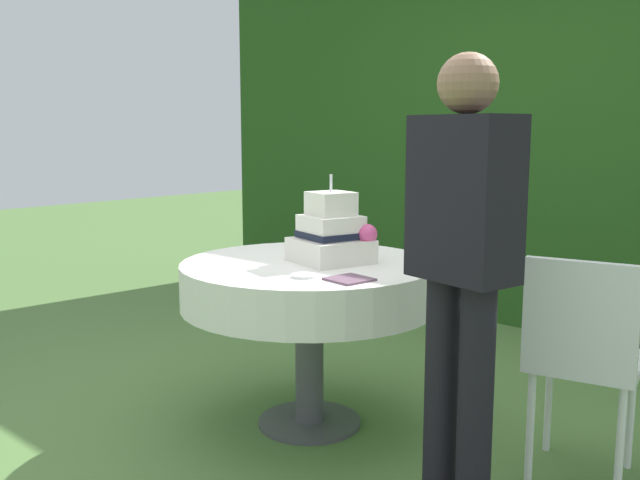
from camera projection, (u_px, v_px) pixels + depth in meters
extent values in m
plane|color=#547A3D|center=(310.00, 423.00, 3.26)|extent=(20.00, 20.00, 0.00)
cube|color=#234C19|center=(544.00, 112.00, 4.78)|extent=(5.68, 0.44, 2.94)
cylinder|color=#4C4C51|center=(310.00, 421.00, 3.26)|extent=(0.47, 0.47, 0.02)
cylinder|color=#4C4C51|center=(309.00, 347.00, 3.21)|extent=(0.13, 0.13, 0.73)
cylinder|color=brown|center=(309.00, 266.00, 3.15)|extent=(1.12, 1.12, 0.03)
cylinder|color=white|center=(309.00, 284.00, 3.16)|extent=(1.15, 1.15, 0.20)
cube|color=white|center=(331.00, 250.00, 3.14)|extent=(0.38, 0.38, 0.11)
cube|color=white|center=(331.00, 227.00, 3.13)|extent=(0.29, 0.29, 0.11)
cube|color=black|center=(331.00, 235.00, 3.13)|extent=(0.30, 0.30, 0.03)
cube|color=white|center=(331.00, 204.00, 3.11)|extent=(0.22, 0.22, 0.11)
sphere|color=#E04C8C|center=(367.00, 234.00, 3.09)|extent=(0.09, 0.09, 0.09)
cylinder|color=silver|center=(331.00, 183.00, 3.10)|extent=(0.01, 0.01, 0.08)
cylinder|color=white|center=(305.00, 246.00, 3.54)|extent=(0.13, 0.13, 0.01)
cylinder|color=white|center=(304.00, 276.00, 2.82)|extent=(0.10, 0.10, 0.01)
cube|color=#6B4C60|center=(349.00, 279.00, 2.76)|extent=(0.18, 0.18, 0.01)
cylinder|color=white|center=(631.00, 415.00, 2.80)|extent=(0.03, 0.03, 0.45)
cylinder|color=white|center=(549.00, 399.00, 2.96)|extent=(0.03, 0.03, 0.45)
cylinder|color=white|center=(620.00, 445.00, 2.53)|extent=(0.03, 0.03, 0.45)
cylinder|color=white|center=(530.00, 427.00, 2.69)|extent=(0.03, 0.03, 0.45)
cube|color=white|center=(585.00, 361.00, 2.71)|extent=(0.47, 0.47, 0.04)
cube|color=white|center=(580.00, 316.00, 2.52)|extent=(0.40, 0.12, 0.40)
cylinder|color=black|center=(475.00, 406.00, 2.38)|extent=(0.12, 0.12, 0.85)
cylinder|color=black|center=(441.00, 392.00, 2.50)|extent=(0.12, 0.12, 0.85)
cube|color=black|center=(464.00, 199.00, 2.33)|extent=(0.39, 0.27, 0.55)
sphere|color=#8C664C|center=(468.00, 83.00, 2.27)|extent=(0.20, 0.20, 0.20)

